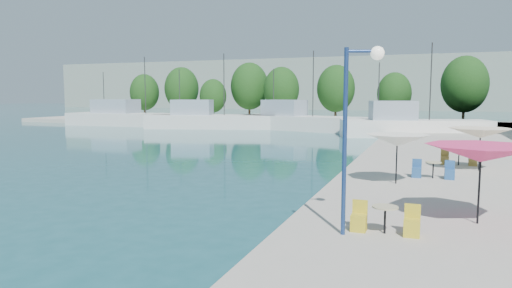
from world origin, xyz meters
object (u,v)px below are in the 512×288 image
at_px(trawler_02, 208,120).
at_px(umbrella_white, 397,140).
at_px(umbrella_pink, 481,154).
at_px(umbrella_cream, 480,133).
at_px(trawler_01, 131,118).
at_px(street_lamp, 358,106).
at_px(trawler_03, 298,122).
at_px(trawler_04, 410,127).

xyz_separation_m(trawler_02, umbrella_white, (26.00, -34.25, 1.40)).
bearing_deg(trawler_02, umbrella_white, -68.41).
xyz_separation_m(umbrella_pink, umbrella_cream, (1.03, 10.54, -0.18)).
distance_m(trawler_01, umbrella_cream, 52.60).
relative_size(trawler_02, street_lamp, 3.50).
height_order(trawler_03, street_lamp, trawler_03).
distance_m(umbrella_cream, street_lamp, 13.65).
height_order(trawler_01, trawler_03, same).
xyz_separation_m(trawler_01, umbrella_white, (39.14, -35.51, 1.40)).
height_order(trawler_02, umbrella_pink, trawler_02).
xyz_separation_m(trawler_02, street_lamp, (25.42, -42.14, 3.02)).
bearing_deg(umbrella_pink, trawler_04, 94.88).
relative_size(trawler_03, umbrella_white, 6.48).
height_order(trawler_02, trawler_03, same).
xyz_separation_m(umbrella_white, umbrella_cream, (3.68, 4.98, 0.02)).
distance_m(trawler_02, trawler_04, 25.84).
bearing_deg(street_lamp, trawler_04, 71.25).
xyz_separation_m(trawler_03, umbrella_cream, (17.77, -30.71, 1.42)).
distance_m(trawler_01, street_lamp, 58.13).
distance_m(trawler_04, umbrella_white, 30.56).
bearing_deg(trawler_03, trawler_04, -4.08).
bearing_deg(trawler_03, umbrella_pink, -51.26).
distance_m(trawler_01, umbrella_white, 52.87).
relative_size(trawler_01, trawler_03, 1.15).
height_order(trawler_01, trawler_04, same).
distance_m(umbrella_pink, street_lamp, 4.23).
bearing_deg(umbrella_white, umbrella_cream, 53.60).
bearing_deg(trawler_01, trawler_04, -10.12).
xyz_separation_m(umbrella_cream, street_lamp, (-4.26, -12.88, 1.59)).
distance_m(trawler_01, umbrella_pink, 58.61).
height_order(umbrella_white, street_lamp, street_lamp).
distance_m(trawler_01, trawler_04, 39.03).
xyz_separation_m(trawler_01, umbrella_pink, (41.79, -41.06, 1.61)).
distance_m(trawler_02, street_lamp, 49.30).
height_order(umbrella_pink, street_lamp, street_lamp).
height_order(umbrella_pink, umbrella_white, umbrella_pink).
bearing_deg(trawler_03, trawler_02, -156.41).
relative_size(umbrella_cream, street_lamp, 0.61).
bearing_deg(umbrella_pink, umbrella_cream, 84.42).
relative_size(umbrella_white, umbrella_cream, 0.88).
distance_m(trawler_03, trawler_04, 14.61).
bearing_deg(trawler_02, trawler_01, 158.92).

